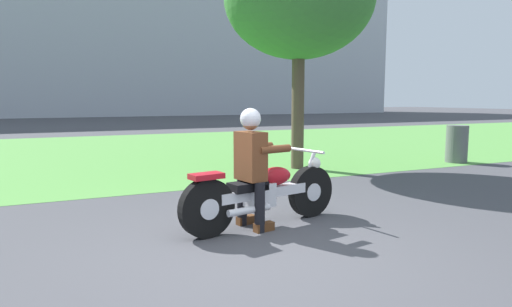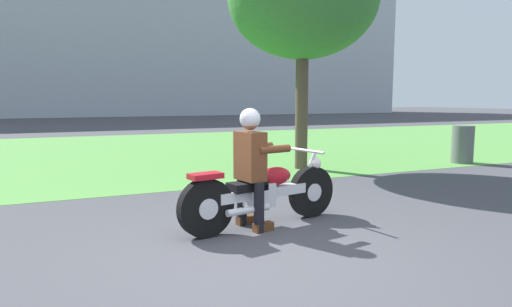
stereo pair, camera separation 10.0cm
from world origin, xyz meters
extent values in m
plane|color=#424247|center=(0.00, 0.00, 0.00)|extent=(120.00, 120.00, 0.00)
cube|color=#549342|center=(0.00, 9.39, 0.00)|extent=(60.00, 12.00, 0.01)
cube|color=#B2B7C1|center=(0.56, 39.09, 7.45)|extent=(62.16, 8.00, 14.90)
cylinder|color=black|center=(1.23, 1.12, 0.33)|extent=(0.66, 0.24, 0.65)
cylinder|color=silver|center=(1.23, 1.12, 0.33)|extent=(0.25, 0.18, 0.23)
cylinder|color=black|center=(-0.26, 0.84, 0.33)|extent=(0.66, 0.24, 0.65)
cylinder|color=silver|center=(-0.26, 0.84, 0.33)|extent=(0.25, 0.18, 0.23)
cube|color=silver|center=(0.49, 0.98, 0.41)|extent=(1.22, 0.37, 0.12)
cube|color=silver|center=(0.44, 0.97, 0.39)|extent=(0.36, 0.30, 0.28)
ellipsoid|color=#B2141E|center=(0.66, 1.02, 0.59)|extent=(0.48, 0.32, 0.22)
cube|color=black|center=(0.27, 0.94, 0.51)|extent=(0.48, 0.32, 0.10)
cube|color=#B2141E|center=(-0.26, 0.84, 0.68)|extent=(0.39, 0.26, 0.06)
cylinder|color=silver|center=(1.19, 1.12, 0.58)|extent=(0.26, 0.10, 0.53)
cylinder|color=silver|center=(1.14, 1.11, 0.87)|extent=(0.16, 0.66, 0.04)
sphere|color=white|center=(1.29, 1.14, 0.69)|extent=(0.16, 0.16, 0.16)
cylinder|color=silver|center=(0.22, 0.79, 0.27)|extent=(0.56, 0.18, 0.08)
cylinder|color=black|center=(0.28, 1.12, 0.29)|extent=(0.12, 0.12, 0.58)
cube|color=#593319|center=(0.34, 1.14, 0.05)|extent=(0.25, 0.14, 0.10)
cylinder|color=black|center=(0.34, 0.77, 0.29)|extent=(0.12, 0.12, 0.58)
cube|color=#593319|center=(0.40, 0.78, 0.05)|extent=(0.25, 0.14, 0.10)
cube|color=brown|center=(0.31, 0.95, 0.86)|extent=(0.29, 0.41, 0.56)
cylinder|color=brown|center=(0.49, 1.16, 0.94)|extent=(0.43, 0.17, 0.09)
cylinder|color=brown|center=(0.56, 0.82, 0.94)|extent=(0.43, 0.17, 0.09)
sphere|color=#996B4C|center=(0.31, 0.95, 1.26)|extent=(0.20, 0.20, 0.20)
sphere|color=silver|center=(0.31, 0.95, 1.29)|extent=(0.24, 0.24, 0.24)
cylinder|color=brown|center=(3.08, 4.66, 1.25)|extent=(0.27, 0.27, 2.49)
cylinder|color=#595E5B|center=(7.00, 3.87, 0.44)|extent=(0.50, 0.50, 0.88)
camera|label=1|loc=(-1.75, -3.67, 1.51)|focal=31.17mm
camera|label=2|loc=(-1.66, -3.72, 1.51)|focal=31.17mm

